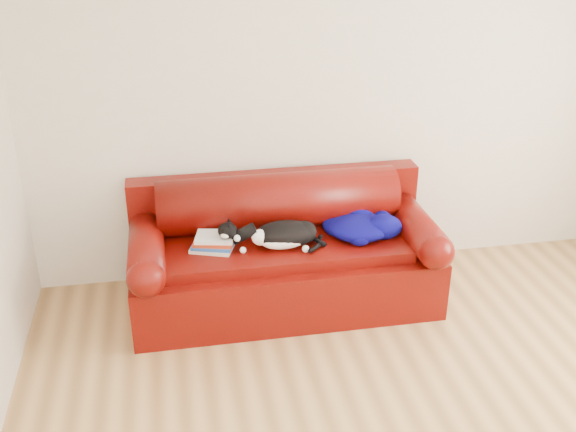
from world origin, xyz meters
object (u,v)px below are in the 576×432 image
at_px(book_stack, 214,242).
at_px(cat, 284,235).
at_px(sofa_base, 284,272).
at_px(blanket, 361,225).

distance_m(book_stack, cat, 0.47).
xyz_separation_m(sofa_base, blanket, (0.54, -0.03, 0.33)).
distance_m(sofa_base, blanket, 0.63).
relative_size(book_stack, cat, 0.53).
height_order(sofa_base, blanket, blanket).
height_order(book_stack, blanket, blanket).
relative_size(book_stack, blanket, 0.60).
bearing_deg(book_stack, sofa_base, 5.37).
bearing_deg(book_stack, cat, -7.22).
xyz_separation_m(book_stack, cat, (0.47, -0.06, 0.04)).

